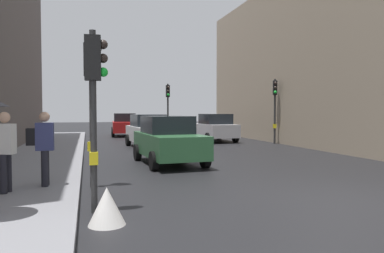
# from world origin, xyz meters

# --- Properties ---
(ground_plane) EXTENTS (120.00, 120.00, 0.00)m
(ground_plane) POSITION_xyz_m (0.00, 0.00, 0.00)
(ground_plane) COLOR black
(sidewalk_kerb) EXTENTS (3.13, 40.00, 0.16)m
(sidewalk_kerb) POSITION_xyz_m (-7.16, 6.00, 0.08)
(sidewalk_kerb) COLOR gray
(sidewalk_kerb) RESTS_ON ground
(traffic_light_near_left) EXTENTS (0.44, 0.26, 3.46)m
(traffic_light_near_left) POSITION_xyz_m (-5.26, 0.28, 2.39)
(traffic_light_near_left) COLOR #2D2D2D
(traffic_light_near_left) RESTS_ON ground
(traffic_light_mid_street) EXTENTS (0.34, 0.45, 3.84)m
(traffic_light_mid_street) POSITION_xyz_m (5.28, 12.96, 2.64)
(traffic_light_mid_street) COLOR #2D2D2D
(traffic_light_mid_street) RESTS_ON ground
(traffic_light_far_median) EXTENTS (0.24, 0.43, 3.87)m
(traffic_light_far_median) POSITION_xyz_m (0.12, 19.01, 2.67)
(traffic_light_far_median) COLOR #2D2D2D
(traffic_light_far_median) RESTS_ON ground
(traffic_light_near_right) EXTENTS (0.45, 0.35, 3.76)m
(traffic_light_near_right) POSITION_xyz_m (-5.27, 2.76, 2.59)
(traffic_light_near_right) COLOR #2D2D2D
(traffic_light_near_right) RESTS_ON ground
(car_white_compact) EXTENTS (2.27, 4.32, 1.76)m
(car_white_compact) POSITION_xyz_m (-2.21, 12.83, 0.88)
(car_white_compact) COLOR silver
(car_white_compact) RESTS_ON ground
(car_red_sedan) EXTENTS (2.20, 4.29, 1.76)m
(car_red_sedan) POSITION_xyz_m (-2.60, 22.47, 0.88)
(car_red_sedan) COLOR red
(car_red_sedan) RESTS_ON ground
(car_green_estate) EXTENTS (2.24, 4.31, 1.76)m
(car_green_estate) POSITION_xyz_m (-2.53, 6.44, 0.88)
(car_green_estate) COLOR #2D6038
(car_green_estate) RESTS_ON ground
(car_silver_hatchback) EXTENTS (2.17, 4.28, 1.76)m
(car_silver_hatchback) POSITION_xyz_m (2.45, 15.69, 0.88)
(car_silver_hatchback) COLOR #BCBCC1
(car_silver_hatchback) RESTS_ON ground
(pedestrian_with_black_backpack) EXTENTS (0.65, 0.43, 1.77)m
(pedestrian_with_black_backpack) POSITION_xyz_m (-7.18, 1.89, 1.16)
(pedestrian_with_black_backpack) COLOR black
(pedestrian_with_black_backpack) RESTS_ON sidewalk_kerb
(pedestrian_with_grey_backpack) EXTENTS (0.61, 0.36, 1.77)m
(pedestrian_with_grey_backpack) POSITION_xyz_m (-6.43, 2.46, 1.16)
(pedestrian_with_grey_backpack) COLOR black
(pedestrian_with_grey_backpack) RESTS_ON sidewalk_kerb
(warning_sign_triangle) EXTENTS (0.64, 0.64, 0.65)m
(warning_sign_triangle) POSITION_xyz_m (-5.10, -0.57, 0.33)
(warning_sign_triangle) COLOR silver
(warning_sign_triangle) RESTS_ON ground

